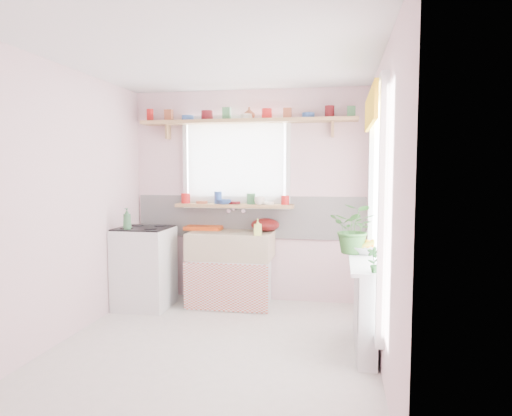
# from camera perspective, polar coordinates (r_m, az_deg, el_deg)

# --- Properties ---
(room) EXTENTS (3.20, 3.20, 3.20)m
(room) POSITION_cam_1_polar(r_m,az_deg,el_deg) (4.62, 5.36, 2.42)
(room) COLOR silver
(room) RESTS_ON ground
(sink_unit) EXTENTS (0.95, 0.65, 1.11)m
(sink_unit) POSITION_cam_1_polar(r_m,az_deg,el_deg) (5.30, -3.14, -7.52)
(sink_unit) COLOR white
(sink_unit) RESTS_ON ground
(cooker) EXTENTS (0.58, 0.58, 0.93)m
(cooker) POSITION_cam_1_polar(r_m,az_deg,el_deg) (5.37, -13.76, -7.18)
(cooker) COLOR white
(cooker) RESTS_ON ground
(radiator_ledge) EXTENTS (0.22, 0.95, 0.78)m
(radiator_ledge) POSITION_cam_1_polar(r_m,az_deg,el_deg) (4.11, 13.50, -11.76)
(radiator_ledge) COLOR white
(radiator_ledge) RESTS_ON ground
(windowsill) EXTENTS (1.40, 0.22, 0.04)m
(windowsill) POSITION_cam_1_polar(r_m,az_deg,el_deg) (5.37, -2.71, 0.29)
(windowsill) COLOR tan
(windowsill) RESTS_ON room
(pine_shelf) EXTENTS (2.52, 0.24, 0.04)m
(pine_shelf) POSITION_cam_1_polar(r_m,az_deg,el_deg) (5.34, -1.18, 10.80)
(pine_shelf) COLOR tan
(pine_shelf) RESTS_ON room
(shelf_crockery) EXTENTS (2.47, 0.11, 0.12)m
(shelf_crockery) POSITION_cam_1_polar(r_m,az_deg,el_deg) (5.35, -1.19, 11.60)
(shelf_crockery) COLOR red
(shelf_crockery) RESTS_ON pine_shelf
(sill_crockery) EXTENTS (1.35, 0.11, 0.12)m
(sill_crockery) POSITION_cam_1_polar(r_m,az_deg,el_deg) (5.37, -2.89, 1.09)
(sill_crockery) COLOR red
(sill_crockery) RESTS_ON windowsill
(dish_tray) EXTENTS (0.44, 0.34, 0.04)m
(dish_tray) POSITION_cam_1_polar(r_m,az_deg,el_deg) (5.52, -6.45, -2.42)
(dish_tray) COLOR #D14512
(dish_tray) RESTS_ON sink_unit
(colander) EXTENTS (0.43, 0.43, 0.15)m
(colander) POSITION_cam_1_polar(r_m,az_deg,el_deg) (5.29, 1.17, -2.11)
(colander) COLOR #550E0F
(colander) RESTS_ON sink_unit
(jade_plant) EXTENTS (0.53, 0.49, 0.47)m
(jade_plant) POSITION_cam_1_polar(r_m,az_deg,el_deg) (4.37, 12.22, -2.52)
(jade_plant) COLOR #306528
(jade_plant) RESTS_ON radiator_ledge
(fruit_bowl) EXTENTS (0.37, 0.37, 0.07)m
(fruit_bowl) POSITION_cam_1_polar(r_m,az_deg,el_deg) (4.41, 13.74, -5.11)
(fruit_bowl) COLOR silver
(fruit_bowl) RESTS_ON radiator_ledge
(herb_pot) EXTENTS (0.12, 0.09, 0.20)m
(herb_pot) POSITION_cam_1_polar(r_m,az_deg,el_deg) (3.61, 14.50, -6.29)
(herb_pot) COLOR #255D26
(herb_pot) RESTS_ON radiator_ledge
(soap_bottle_sink) EXTENTS (0.10, 0.10, 0.18)m
(soap_bottle_sink) POSITION_cam_1_polar(r_m,az_deg,el_deg) (4.95, 0.22, -2.40)
(soap_bottle_sink) COLOR #E1F26B
(soap_bottle_sink) RESTS_ON sink_unit
(sill_cup) EXTENTS (0.15, 0.15, 0.09)m
(sill_cup) POSITION_cam_1_polar(r_m,az_deg,el_deg) (5.25, 0.44, 0.93)
(sill_cup) COLOR white
(sill_cup) RESTS_ON windowsill
(sill_bowl) EXTENTS (0.21, 0.21, 0.05)m
(sill_bowl) POSITION_cam_1_polar(r_m,az_deg,el_deg) (5.34, -4.02, 0.77)
(sill_bowl) COLOR #30539E
(sill_bowl) RESTS_ON windowsill
(shelf_vase) EXTENTS (0.14, 0.14, 0.14)m
(shelf_vase) POSITION_cam_1_polar(r_m,az_deg,el_deg) (5.38, -0.86, 11.74)
(shelf_vase) COLOR #964F2E
(shelf_vase) RESTS_ON pine_shelf
(cooker_bottle) EXTENTS (0.10, 0.10, 0.24)m
(cooker_bottle) POSITION_cam_1_polar(r_m,az_deg,el_deg) (5.12, -15.82, -1.31)
(cooker_bottle) COLOR #3C794B
(cooker_bottle) RESTS_ON cooker
(fruit) EXTENTS (0.20, 0.14, 0.10)m
(fruit) POSITION_cam_1_polar(r_m,az_deg,el_deg) (4.41, 13.83, -4.32)
(fruit) COLOR orange
(fruit) RESTS_ON fruit_bowl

